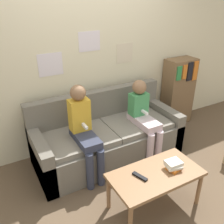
# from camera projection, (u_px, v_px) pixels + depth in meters

# --- Properties ---
(ground_plane) EXTENTS (10.00, 10.00, 0.00)m
(ground_plane) POSITION_uv_depth(u_px,v_px,m) (127.00, 177.00, 3.16)
(ground_plane) COLOR brown
(wall_back) EXTENTS (8.00, 0.06, 2.60)m
(wall_back) POSITION_uv_depth(u_px,v_px,m) (89.00, 57.00, 3.38)
(wall_back) COLOR beige
(wall_back) RESTS_ON ground_plane
(couch) EXTENTS (1.99, 0.83, 0.88)m
(couch) POSITION_uv_depth(u_px,v_px,m) (107.00, 138.00, 3.44)
(couch) COLOR #6B665B
(couch) RESTS_ON ground_plane
(coffee_table) EXTENTS (0.96, 0.50, 0.45)m
(coffee_table) POSITION_uv_depth(u_px,v_px,m) (156.00, 177.00, 2.58)
(coffee_table) COLOR #8E6642
(coffee_table) RESTS_ON ground_plane
(person_left) EXTENTS (0.24, 0.56, 1.16)m
(person_left) POSITION_uv_depth(u_px,v_px,m) (84.00, 128.00, 2.95)
(person_left) COLOR #33384C
(person_left) RESTS_ON ground_plane
(person_right) EXTENTS (0.24, 0.56, 1.07)m
(person_right) POSITION_uv_depth(u_px,v_px,m) (144.00, 115.00, 3.34)
(person_right) COLOR silver
(person_right) RESTS_ON ground_plane
(tv_remote) EXTENTS (0.09, 0.17, 0.02)m
(tv_remote) POSITION_uv_depth(u_px,v_px,m) (140.00, 176.00, 2.49)
(tv_remote) COLOR black
(tv_remote) RESTS_ON coffee_table
(book_stack) EXTENTS (0.19, 0.17, 0.09)m
(book_stack) POSITION_uv_depth(u_px,v_px,m) (174.00, 165.00, 2.59)
(book_stack) COLOR orange
(book_stack) RESTS_ON coffee_table
(bookshelf) EXTENTS (0.50, 0.31, 1.13)m
(bookshelf) POSITION_uv_depth(u_px,v_px,m) (178.00, 92.00, 4.22)
(bookshelf) COLOR brown
(bookshelf) RESTS_ON ground_plane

